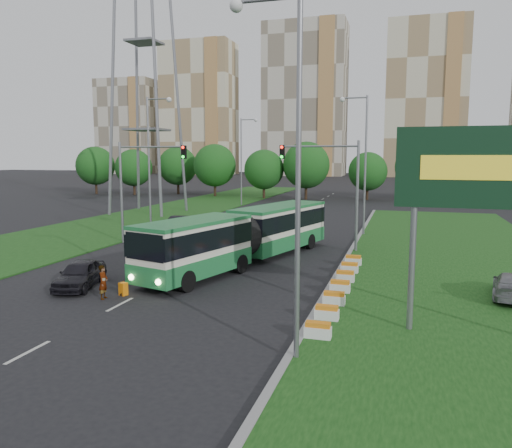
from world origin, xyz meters
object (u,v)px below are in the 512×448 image
(transmission_pylon, at_px, (144,24))
(articulated_bus, at_px, (242,235))
(pedestrian, at_px, (103,282))
(shopping_trolley, at_px, (123,289))
(billboard, at_px, (480,177))
(car_left_far, at_px, (179,225))
(car_left_near, at_px, (80,274))
(traffic_mast_median, at_px, (335,178))
(traffic_mast_left, at_px, (139,176))

(transmission_pylon, bearing_deg, articulated_bus, -50.25)
(articulated_bus, bearing_deg, pedestrian, -96.06)
(articulated_bus, relative_size, shopping_trolley, 28.03)
(billboard, xyz_separation_m, car_left_far, (-21.76, 20.20, -5.37))
(car_left_near, bearing_deg, articulated_bus, 38.44)
(traffic_mast_median, height_order, car_left_far, traffic_mast_median)
(billboard, relative_size, traffic_mast_left, 1.00)
(traffic_mast_left, relative_size, transmission_pylon, 0.18)
(traffic_mast_left, distance_m, transmission_pylon, 27.03)
(traffic_mast_median, xyz_separation_m, transmission_pylon, (-24.78, 18.00, 16.65))
(billboard, height_order, articulated_bus, billboard)
(car_left_far, height_order, pedestrian, pedestrian)
(billboard, relative_size, car_left_near, 1.88)
(traffic_mast_left, bearing_deg, car_left_far, 80.54)
(traffic_mast_median, bearing_deg, car_left_near, -129.43)
(transmission_pylon, bearing_deg, traffic_mast_left, -63.14)
(transmission_pylon, height_order, pedestrian, transmission_pylon)
(traffic_mast_median, height_order, transmission_pylon, transmission_pylon)
(pedestrian, bearing_deg, articulated_bus, -31.49)
(traffic_mast_median, relative_size, articulated_bus, 0.44)
(car_left_near, distance_m, pedestrian, 2.82)
(traffic_mast_median, distance_m, pedestrian, 18.41)
(car_left_far, xyz_separation_m, pedestrian, (5.25, -19.59, 0.04))
(shopping_trolley, bearing_deg, traffic_mast_left, 137.24)
(billboard, xyz_separation_m, car_left_near, (-18.92, 2.09, -5.44))
(traffic_mast_median, distance_m, traffic_mast_left, 15.19)
(traffic_mast_left, xyz_separation_m, car_left_far, (0.87, 5.19, -4.55))
(transmission_pylon, relative_size, articulated_bus, 2.44)
(traffic_mast_median, xyz_separation_m, car_left_far, (-14.29, 4.19, -4.55))
(transmission_pylon, height_order, car_left_far, transmission_pylon)
(articulated_bus, bearing_deg, car_left_far, 148.88)
(billboard, xyz_separation_m, pedestrian, (-16.51, 0.61, -5.33))
(car_left_near, height_order, shopping_trolley, car_left_near)
(transmission_pylon, bearing_deg, car_left_near, -67.33)
(traffic_mast_left, height_order, pedestrian, traffic_mast_left)
(transmission_pylon, bearing_deg, shopping_trolley, -63.39)
(transmission_pylon, distance_m, shopping_trolley, 42.40)
(billboard, distance_m, traffic_mast_left, 27.16)
(billboard, distance_m, shopping_trolley, 17.03)
(car_left_near, xyz_separation_m, shopping_trolley, (2.99, -0.66, -0.41))
(pedestrian, bearing_deg, shopping_trolley, -45.21)
(traffic_mast_left, bearing_deg, traffic_mast_median, 3.77)
(billboard, relative_size, pedestrian, 4.79)
(car_left_far, bearing_deg, billboard, -46.07)
(car_left_far, distance_m, pedestrian, 20.28)
(billboard, xyz_separation_m, transmission_pylon, (-32.25, 34.00, 15.84))
(traffic_mast_median, bearing_deg, transmission_pylon, 144.00)
(traffic_mast_left, bearing_deg, transmission_pylon, 116.86)
(shopping_trolley, bearing_deg, pedestrian, -104.64)
(traffic_mast_median, distance_m, transmission_pylon, 34.86)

